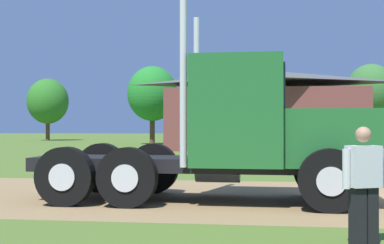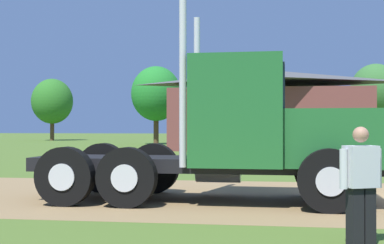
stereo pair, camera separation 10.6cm
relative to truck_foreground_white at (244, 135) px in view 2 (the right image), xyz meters
name	(u,v)px [view 2 (the right image)]	position (x,y,z in m)	size (l,w,h in m)	color
truck_foreground_white	(244,135)	(0.00, 0.00, 0.00)	(7.21, 2.70, 4.01)	black
visitor_walking_mid	(361,183)	(1.69, -3.80, -0.56)	(0.56, 0.40, 1.55)	silver
shed_building	(269,111)	(0.51, 24.80, 1.18)	(13.21, 7.31, 5.31)	brown
tree_left	(52,101)	(-22.93, 44.02, 2.89)	(4.47, 4.47, 6.75)	#513823
tree_mid	(156,94)	(-9.06, 33.49, 2.96)	(4.27, 4.27, 6.71)	#513823
tree_right	(375,91)	(10.21, 39.56, 3.41)	(4.55, 4.55, 7.31)	#513823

